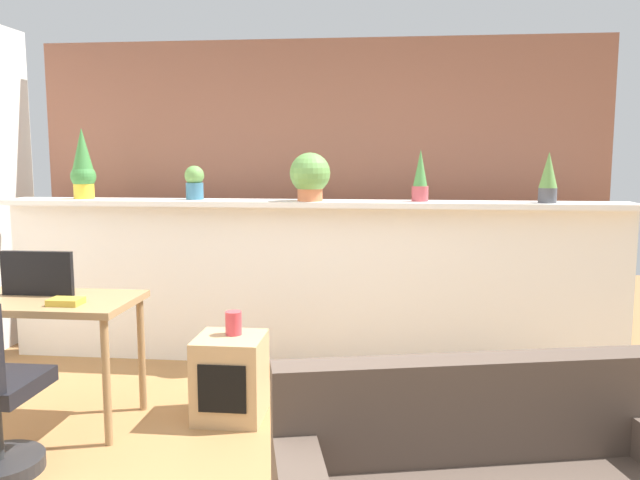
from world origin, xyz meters
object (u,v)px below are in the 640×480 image
(potted_plant_4, at_px, (548,177))
(potted_plant_1, at_px, (194,182))
(potted_plant_3, at_px, (420,177))
(side_cube_shelf, at_px, (230,377))
(vase_on_shelf, at_px, (234,323))
(potted_plant_2, at_px, (310,175))
(book_on_desk, at_px, (66,302))
(desk, at_px, (40,313))
(tv_monitor, at_px, (37,273))
(potted_plant_0, at_px, (83,166))

(potted_plant_4, bearing_deg, potted_plant_1, 178.32)
(potted_plant_1, height_order, potted_plant_3, potted_plant_3)
(potted_plant_1, xyz_separation_m, side_cube_shelf, (0.53, -1.10, -1.12))
(vase_on_shelf, bearing_deg, potted_plant_4, 25.71)
(potted_plant_4, bearing_deg, potted_plant_2, 179.94)
(potted_plant_3, height_order, vase_on_shelf, potted_plant_3)
(book_on_desk, bearing_deg, potted_plant_2, 48.43)
(potted_plant_1, bearing_deg, desk, -112.89)
(tv_monitor, bearing_deg, potted_plant_4, 19.72)
(potted_plant_0, xyz_separation_m, potted_plant_3, (2.55, 0.00, -0.08))
(potted_plant_2, height_order, tv_monitor, potted_plant_2)
(desk, xyz_separation_m, side_cube_shelf, (1.07, 0.19, -0.42))
(potted_plant_0, xyz_separation_m, potted_plant_2, (1.76, -0.06, -0.06))
(vase_on_shelf, bearing_deg, potted_plant_2, 70.57)
(potted_plant_2, bearing_deg, potted_plant_0, 177.99)
(potted_plant_4, distance_m, vase_on_shelf, 2.40)
(potted_plant_1, relative_size, potted_plant_4, 0.71)
(potted_plant_3, relative_size, vase_on_shelf, 2.64)
(side_cube_shelf, xyz_separation_m, book_on_desk, (-0.84, -0.32, 0.52))
(potted_plant_0, distance_m, potted_plant_2, 1.76)
(potted_plant_0, xyz_separation_m, side_cube_shelf, (1.40, -1.09, -1.24))
(book_on_desk, bearing_deg, potted_plant_0, 111.57)
(potted_plant_2, distance_m, vase_on_shelf, 1.34)
(potted_plant_4, relative_size, desk, 0.33)
(tv_monitor, height_order, side_cube_shelf, tv_monitor)
(desk, xyz_separation_m, vase_on_shelf, (1.09, 0.24, -0.09))
(potted_plant_1, relative_size, potted_plant_2, 0.72)
(potted_plant_4, height_order, book_on_desk, potted_plant_4)
(potted_plant_3, height_order, potted_plant_4, potted_plant_3)
(tv_monitor, distance_m, book_on_desk, 0.37)
(vase_on_shelf, bearing_deg, tv_monitor, -172.08)
(side_cube_shelf, bearing_deg, potted_plant_0, 142.09)
(potted_plant_2, height_order, potted_plant_3, potted_plant_3)
(potted_plant_3, height_order, side_cube_shelf, potted_plant_3)
(potted_plant_3, relative_size, desk, 0.34)
(side_cube_shelf, relative_size, book_on_desk, 2.84)
(desk, distance_m, vase_on_shelf, 1.12)
(potted_plant_0, relative_size, side_cube_shelf, 1.08)
(potted_plant_4, relative_size, vase_on_shelf, 2.51)
(potted_plant_0, relative_size, tv_monitor, 1.25)
(potted_plant_3, xyz_separation_m, side_cube_shelf, (-1.15, -1.09, -1.16))
(desk, height_order, vase_on_shelf, desk)
(potted_plant_1, bearing_deg, side_cube_shelf, -64.34)
(potted_plant_4, height_order, side_cube_shelf, potted_plant_4)
(desk, relative_size, tv_monitor, 2.54)
(potted_plant_1, height_order, potted_plant_2, potted_plant_2)
(potted_plant_2, height_order, desk, potted_plant_2)
(tv_monitor, height_order, book_on_desk, tv_monitor)
(desk, height_order, tv_monitor, tv_monitor)
(potted_plant_4, bearing_deg, vase_on_shelf, -154.29)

